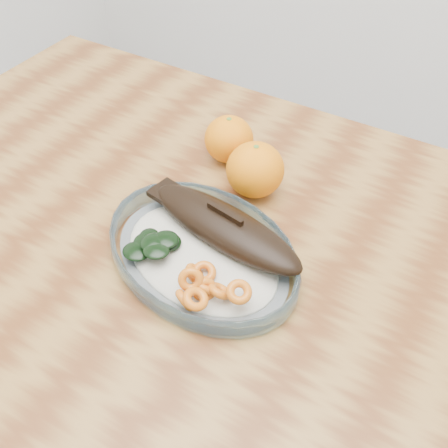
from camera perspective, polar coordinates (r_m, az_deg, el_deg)
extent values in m
cube|color=brown|center=(0.83, -2.79, -2.23)|extent=(1.20, 0.80, 0.04)
cylinder|color=brown|center=(1.54, -12.47, 3.42)|extent=(0.06, 0.06, 0.71)
ellipsoid|color=white|center=(0.78, -2.26, -3.38)|extent=(0.63, 0.53, 0.01)
torus|color=#83B1CB|center=(0.77, -2.28, -2.87)|extent=(0.67, 0.67, 0.03)
ellipsoid|color=silver|center=(0.77, -2.29, -2.46)|extent=(0.56, 0.46, 0.02)
ellipsoid|color=black|center=(0.77, 0.11, 0.54)|extent=(0.27, 0.12, 0.04)
ellipsoid|color=black|center=(0.77, 0.11, 0.13)|extent=(0.23, 0.10, 0.02)
cube|color=black|center=(0.83, -5.76, 3.99)|extent=(0.05, 0.05, 0.01)
cube|color=black|center=(0.75, 0.11, 1.63)|extent=(0.06, 0.02, 0.02)
torus|color=#C7630E|center=(0.70, -2.01, -5.85)|extent=(0.04, 0.04, 0.04)
torus|color=#C7630E|center=(0.72, -3.02, -4.29)|extent=(0.04, 0.04, 0.04)
torus|color=#C7630E|center=(0.72, -2.10, -4.11)|extent=(0.05, 0.05, 0.02)
torus|color=#C7630E|center=(0.69, -4.06, -6.91)|extent=(0.04, 0.04, 0.04)
torus|color=#C7630E|center=(0.71, -1.93, -5.49)|extent=(0.04, 0.03, 0.03)
torus|color=#C7630E|center=(0.70, -0.47, -5.99)|extent=(0.05, 0.04, 0.04)
torus|color=#C7630E|center=(0.70, -3.45, -4.83)|extent=(0.04, 0.04, 0.04)
torus|color=#C7630E|center=(0.68, 1.57, -6.06)|extent=(0.04, 0.04, 0.03)
torus|color=#C7630E|center=(0.68, -2.95, -6.78)|extent=(0.05, 0.05, 0.03)
ellipsoid|color=black|center=(0.78, -7.73, -0.52)|extent=(0.04, 0.05, 0.01)
ellipsoid|color=black|center=(0.76, -7.07, -1.48)|extent=(0.04, 0.04, 0.01)
ellipsoid|color=black|center=(0.76, -7.11, -1.63)|extent=(0.05, 0.05, 0.01)
ellipsoid|color=black|center=(0.76, -9.02, -1.93)|extent=(0.04, 0.04, 0.01)
ellipsoid|color=black|center=(0.77, -8.11, -0.96)|extent=(0.04, 0.05, 0.01)
ellipsoid|color=black|center=(0.77, -5.76, -1.02)|extent=(0.05, 0.05, 0.01)
ellipsoid|color=black|center=(0.76, -6.09, -0.75)|extent=(0.05, 0.05, 0.01)
ellipsoid|color=black|center=(0.75, -7.28, -1.03)|extent=(0.04, 0.04, 0.01)
ellipsoid|color=black|center=(0.74, -7.00, -1.88)|extent=(0.05, 0.04, 0.01)
sphere|color=orange|center=(0.86, 3.18, 5.53)|extent=(0.09, 0.09, 0.09)
sphere|color=orange|center=(0.93, 0.50, 8.62)|extent=(0.08, 0.08, 0.08)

